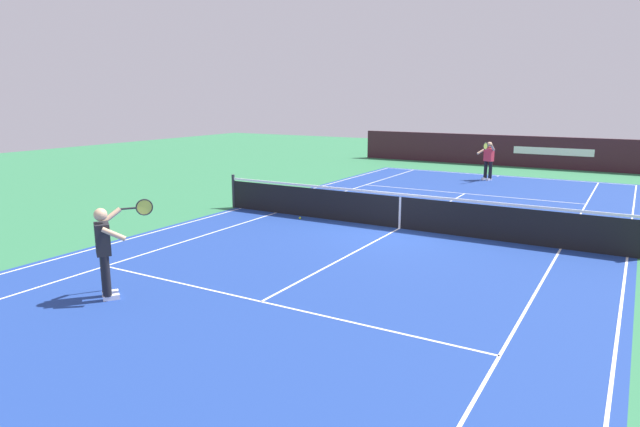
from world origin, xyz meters
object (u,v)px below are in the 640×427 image
Objects in this scene: tennis_player_near at (105,248)px; tennis_net at (400,211)px; tennis_ball at (300,218)px; tennis_player_far at (488,159)px.

tennis_net is at bearing 161.92° from tennis_player_near.
tennis_player_near is 7.29m from tennis_ball.
tennis_player_near is at bearing -7.48° from tennis_player_far.
tennis_net is 3.05m from tennis_ball.
tennis_ball is at bearing -14.98° from tennis_player_far.
tennis_player_far is (-17.90, 2.35, 0.00)m from tennis_player_near.
tennis_player_far is at bearing 165.02° from tennis_ball.
tennis_player_near is 1.00× the size of tennis_player_far.
tennis_net is at bearing 0.75° from tennis_player_far.
tennis_net is at bearing 97.50° from tennis_ball.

